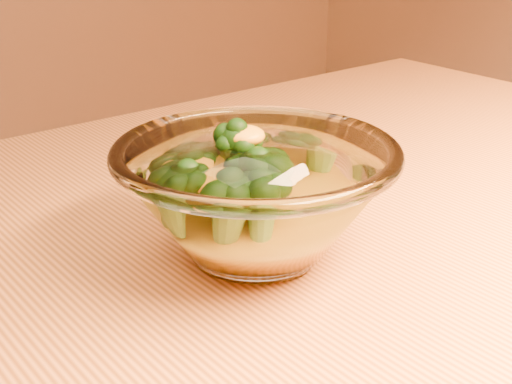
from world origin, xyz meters
The scene contains 3 objects.
glass_bowl centered at (0.04, 0.04, 0.79)m, with size 0.19×0.19×0.08m.
cheese_sauce centered at (0.04, 0.04, 0.78)m, with size 0.11×0.11×0.03m, color orange.
broccoli_heap centered at (0.03, 0.05, 0.81)m, with size 0.14×0.11×0.06m.
Camera 1 is at (-0.23, -0.30, 0.98)m, focal length 50.00 mm.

